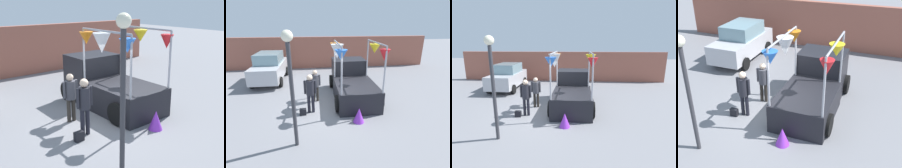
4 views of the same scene
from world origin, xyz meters
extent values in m
plane|color=slate|center=(0.00, 0.00, 0.00)|extent=(60.00, 60.00, 0.00)
cube|color=black|center=(1.20, 0.19, 0.50)|extent=(1.90, 2.60, 1.00)
cube|color=black|center=(1.20, 2.19, 0.90)|extent=(1.80, 1.40, 1.80)
cube|color=#8CB2C6|center=(1.20, 2.19, 1.35)|extent=(1.76, 1.37, 0.60)
cylinder|color=black|center=(0.25, 2.54, 0.38)|extent=(0.22, 0.76, 0.76)
cylinder|color=black|center=(2.15, 2.54, 0.38)|extent=(0.22, 0.76, 0.76)
cylinder|color=black|center=(0.25, -0.51, 0.38)|extent=(0.22, 0.76, 0.76)
cylinder|color=black|center=(2.15, -0.51, 0.38)|extent=(0.22, 0.76, 0.76)
cylinder|color=#A5A5AD|center=(0.33, 1.41, 1.96)|extent=(0.07, 0.07, 1.92)
cylinder|color=#A5A5AD|center=(2.07, 1.41, 1.96)|extent=(0.07, 0.07, 1.92)
cylinder|color=#A5A5AD|center=(0.33, -1.03, 1.96)|extent=(0.07, 0.07, 1.92)
cylinder|color=#A5A5AD|center=(2.07, -1.03, 1.96)|extent=(0.07, 0.07, 1.92)
cylinder|color=#A5A5AD|center=(0.33, 0.19, 2.92)|extent=(0.07, 2.44, 0.07)
cylinder|color=#A5A5AD|center=(2.07, 0.19, 2.92)|extent=(0.07, 2.44, 0.07)
cone|color=blue|center=(0.33, -0.86, 2.59)|extent=(0.69, 0.69, 0.42)
cone|color=red|center=(2.07, -0.86, 2.56)|extent=(0.51, 0.51, 0.46)
cone|color=white|center=(0.33, 0.36, 2.53)|extent=(0.80, 0.80, 0.65)
cone|color=yellow|center=(2.07, 0.36, 2.63)|extent=(0.70, 0.70, 0.42)
cone|color=orange|center=(0.33, 1.24, 2.61)|extent=(0.62, 0.62, 0.42)
cube|color=#B7B7BC|center=(-3.68, 4.26, 0.77)|extent=(1.70, 4.00, 0.90)
cube|color=#72939E|center=(-3.68, 4.41, 1.55)|extent=(1.50, 2.10, 0.66)
cylinder|color=black|center=(-4.53, 5.51, 0.32)|extent=(0.18, 0.64, 0.64)
cylinder|color=black|center=(-2.83, 5.51, 0.32)|extent=(0.18, 0.64, 0.64)
cylinder|color=black|center=(-4.53, 3.01, 0.32)|extent=(0.18, 0.64, 0.64)
cylinder|color=black|center=(-2.83, 3.01, 0.32)|extent=(0.18, 0.64, 0.64)
cylinder|color=black|center=(-1.02, -0.44, 0.41)|extent=(0.13, 0.13, 0.83)
cylinder|color=black|center=(-0.84, -0.44, 0.41)|extent=(0.13, 0.13, 0.83)
cylinder|color=#26262D|center=(-0.93, -0.44, 1.15)|extent=(0.34, 0.34, 0.65)
sphere|color=beige|center=(-0.93, -0.44, 1.61)|extent=(0.25, 0.25, 0.25)
cylinder|color=#26262D|center=(-1.15, -0.44, 1.19)|extent=(0.09, 0.09, 0.59)
cylinder|color=#26262D|center=(-0.71, -0.44, 1.19)|extent=(0.09, 0.09, 0.59)
cylinder|color=#2D2823|center=(-0.81, 0.68, 0.39)|extent=(0.13, 0.13, 0.77)
cylinder|color=#2D2823|center=(-0.63, 0.68, 0.39)|extent=(0.13, 0.13, 0.77)
cylinder|color=#3F3F47|center=(-0.72, 0.68, 1.08)|extent=(0.34, 0.34, 0.61)
sphere|color=beige|center=(-0.72, 0.68, 1.50)|extent=(0.23, 0.23, 0.23)
cylinder|color=#3F3F47|center=(-0.94, 0.68, 1.11)|extent=(0.09, 0.09, 0.55)
cylinder|color=#3F3F47|center=(-0.50, 0.68, 1.11)|extent=(0.09, 0.09, 0.55)
cube|color=black|center=(-1.28, -0.64, 0.14)|extent=(0.28, 0.16, 0.28)
cylinder|color=#333338|center=(-1.36, -2.59, 1.65)|extent=(0.12, 0.12, 3.29)
sphere|color=#F2EDCC|center=(-1.36, -2.59, 3.45)|extent=(0.32, 0.32, 0.32)
cube|color=#9E5947|center=(0.00, 7.52, 1.30)|extent=(18.00, 0.36, 2.60)
cone|color=purple|center=(0.97, -1.51, 0.30)|extent=(0.61, 0.61, 0.60)
camera|label=1|loc=(-5.12, -6.80, 3.83)|focal=45.00mm
camera|label=2|loc=(-0.64, -7.44, 3.82)|focal=28.00mm
camera|label=3|loc=(1.43, -8.07, 3.37)|focal=28.00mm
camera|label=4|loc=(3.66, -7.89, 5.76)|focal=45.00mm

